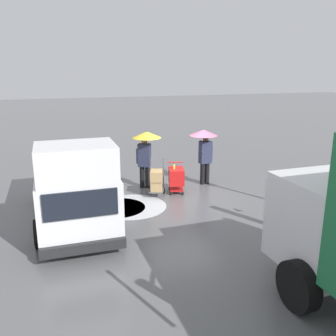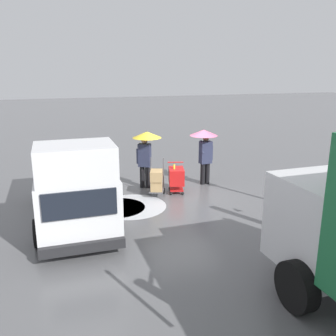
# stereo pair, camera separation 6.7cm
# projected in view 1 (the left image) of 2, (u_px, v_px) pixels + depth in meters

# --- Properties ---
(ground_plane) EXTENTS (90.00, 90.00, 0.00)m
(ground_plane) POSITION_uv_depth(u_px,v_px,m) (182.00, 193.00, 13.09)
(ground_plane) COLOR #5B5B5E
(slush_patch_near_cluster) EXTENTS (1.26, 1.26, 0.01)m
(slush_patch_near_cluster) POSITION_uv_depth(u_px,v_px,m) (291.00, 206.00, 11.86)
(slush_patch_near_cluster) COLOR #999BA0
(slush_patch_near_cluster) RESTS_ON ground
(slush_patch_under_van) EXTENTS (2.28, 2.28, 0.01)m
(slush_patch_under_van) POSITION_uv_depth(u_px,v_px,m) (131.00, 206.00, 11.86)
(slush_patch_under_van) COLOR silver
(slush_patch_under_van) RESTS_ON ground
(slush_patch_mid_street) EXTENTS (1.77, 1.77, 0.01)m
(slush_patch_mid_street) POSITION_uv_depth(u_px,v_px,m) (117.00, 208.00, 11.74)
(slush_patch_mid_street) COLOR silver
(slush_patch_mid_street) RESTS_ON ground
(cargo_van_parked_right) EXTENTS (2.22, 5.35, 2.60)m
(cargo_van_parked_right) POSITION_uv_depth(u_px,v_px,m) (74.00, 182.00, 10.41)
(cargo_van_parked_right) COLOR white
(cargo_van_parked_right) RESTS_ON ground
(shopping_cart_vendor) EXTENTS (0.73, 0.93, 1.04)m
(shopping_cart_vendor) POSITION_uv_depth(u_px,v_px,m) (176.00, 177.00, 13.07)
(shopping_cart_vendor) COLOR red
(shopping_cart_vendor) RESTS_ON ground
(hand_dolly_boxes) EXTENTS (0.72, 0.83, 1.32)m
(hand_dolly_boxes) POSITION_uv_depth(u_px,v_px,m) (157.00, 181.00, 12.66)
(hand_dolly_boxes) COLOR #515156
(hand_dolly_boxes) RESTS_ON ground
(pedestrian_pink_side) EXTENTS (1.04, 1.04, 2.15)m
(pedestrian_pink_side) POSITION_uv_depth(u_px,v_px,m) (146.00, 146.00, 13.30)
(pedestrian_pink_side) COLOR black
(pedestrian_pink_side) RESTS_ON ground
(pedestrian_black_side) EXTENTS (1.04, 1.04, 2.15)m
(pedestrian_black_side) POSITION_uv_depth(u_px,v_px,m) (204.00, 143.00, 13.74)
(pedestrian_black_side) COLOR black
(pedestrian_black_side) RESTS_ON ground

